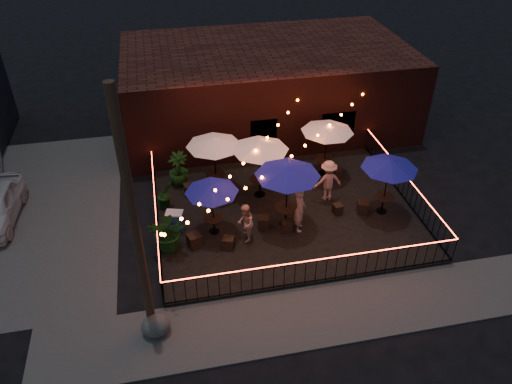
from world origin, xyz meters
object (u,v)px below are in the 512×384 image
utility_pole (134,225)px  cafe_table_0 (212,189)px  cooler (175,221)px  cafe_table_1 (214,142)px  cafe_table_2 (288,171)px  boulder (156,326)px  cafe_table_4 (390,165)px  cafe_table_5 (327,128)px  cafe_table_3 (260,146)px

utility_pole → cafe_table_0: size_ratio=3.71×
cooler → cafe_table_1: bearing=67.2°
utility_pole → cafe_table_2: utility_pole is taller
utility_pole → cafe_table_0: (2.46, 3.91, -1.88)m
boulder → cooler: bearing=78.7°
cafe_table_4 → cooler: 8.32m
cafe_table_2 → cafe_table_4: bearing=0.2°
cafe_table_1 → cafe_table_5: bearing=2.8°
utility_pole → cafe_table_1: 7.46m
cafe_table_2 → cafe_table_0: bearing=177.7°
utility_pole → boulder: size_ratio=9.03×
cafe_table_3 → cafe_table_5: size_ratio=0.90×
cafe_table_0 → cafe_table_5: size_ratio=0.75×
utility_pole → cooler: bearing=76.3°
cafe_table_0 → cafe_table_3: bearing=42.5°
cafe_table_4 → utility_pole: bearing=-157.4°
cafe_table_1 → cafe_table_5: 4.82m
boulder → cafe_table_2: bearing=39.1°
cafe_table_4 → cafe_table_5: 3.40m
utility_pole → cafe_table_1: bearing=66.3°
utility_pole → cafe_table_5: (7.75, 6.91, -1.60)m
cafe_table_5 → cooler: (-6.70, -2.60, -1.83)m
cafe_table_2 → utility_pole: bearing=-143.9°
cafe_table_1 → cafe_table_4: (6.24, -2.86, -0.10)m
cafe_table_0 → cafe_table_4: bearing=-0.8°
cafe_table_2 → boulder: bearing=-140.9°
cafe_table_2 → cooler: (-4.16, 0.51, -2.00)m
cafe_table_2 → boulder: cafe_table_2 is taller
utility_pole → cafe_table_3: (4.65, 5.92, -1.54)m
cafe_table_1 → utility_pole: bearing=-113.7°
cafe_table_4 → cafe_table_5: (-1.42, 3.09, 0.08)m
utility_pole → cafe_table_4: bearing=22.6°
cafe_table_5 → boulder: cafe_table_5 is taller
utility_pole → cafe_table_3: bearing=51.8°
cafe_table_1 → cafe_table_0: bearing=-99.7°
cafe_table_3 → cafe_table_4: cafe_table_3 is taller
cafe_table_2 → cafe_table_3: size_ratio=1.15×
utility_pole → cafe_table_4: utility_pole is taller
cafe_table_0 → cafe_table_5: cafe_table_5 is taller
cafe_table_4 → cooler: cafe_table_4 is taller
cooler → boulder: bearing=-85.7°
cafe_table_3 → boulder: size_ratio=2.94×
cafe_table_0 → cooler: (-1.41, 0.40, -1.55)m
cafe_table_2 → boulder: 6.92m
cafe_table_2 → cafe_table_5: 4.02m
cafe_table_3 → cooler: size_ratio=3.13×
utility_pole → cafe_table_1: size_ratio=3.22×
cafe_table_0 → cafe_table_4: size_ratio=0.81×
cafe_table_1 → cafe_table_3: (1.72, -0.75, 0.04)m
cafe_table_4 → boulder: bearing=-155.3°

